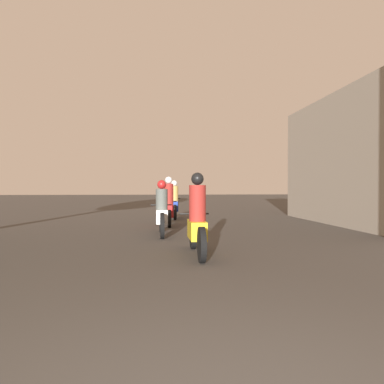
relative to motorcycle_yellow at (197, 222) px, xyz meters
The scene contains 4 objects.
motorcycle_yellow is the anchor object (origin of this frame).
motorcycle_white 3.12m from the motorcycle_yellow, 101.38° to the left, with size 0.60×2.12×1.50m.
motorcycle_red 5.55m from the motorcycle_yellow, 93.44° to the left, with size 0.60×1.90×1.66m.
motorcycle_blue 8.26m from the motorcycle_yellow, 89.98° to the left, with size 0.60×1.91×1.58m.
Camera 1 is at (-0.44, -1.65, 1.32)m, focal length 35.00 mm.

